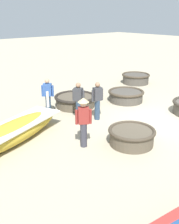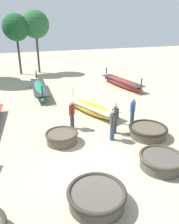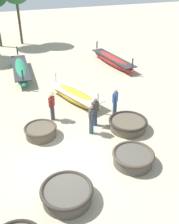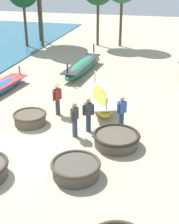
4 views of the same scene
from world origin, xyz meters
name	(u,v)px [view 4 (image 4 of 4)]	position (x,y,z in m)	size (l,w,h in m)	color
ground_plane	(16,154)	(0.00, 0.00, 0.00)	(80.00, 80.00, 0.00)	tan
coracle_front_right	(116,139)	(3.68, 1.66, 0.30)	(1.94, 1.94, 0.54)	brown
coracle_center	(30,118)	(-0.55, 2.59, 0.30)	(1.57, 1.57, 0.55)	brown
coracle_nearest	(76,168)	(2.66, -0.72, 0.30)	(1.77, 1.77, 0.55)	#4C473F
long_boat_green_hull	(82,67)	(-0.32, 10.90, 0.40)	(1.45, 5.98, 1.39)	#237551
long_boat_blue_hull	(100,99)	(2.16, 5.49, 0.37)	(2.56, 4.39, 1.27)	gold
fisherman_hauling	(122,112)	(3.65, 3.15, 0.84)	(0.39, 0.41, 1.57)	#2D425B
fisherman_by_coracle	(75,119)	(1.82, 1.97, 0.84)	(0.28, 0.52, 1.57)	#2D425B
fisherman_standing_left	(88,114)	(2.27, 2.58, 0.84)	(0.49, 0.34, 1.57)	#2D425B
fisherman_with_hat	(57,97)	(0.36, 3.90, 0.96)	(0.37, 0.46, 1.67)	#383842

